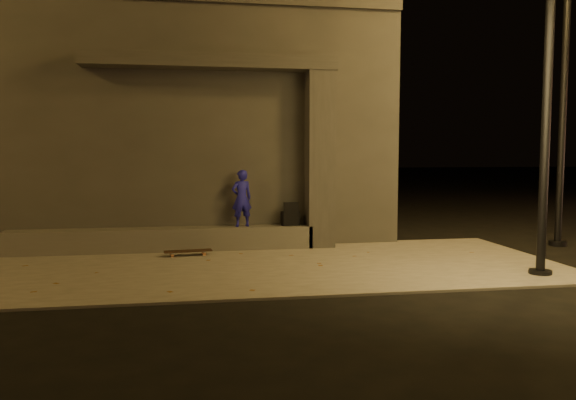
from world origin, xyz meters
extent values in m
plane|color=black|center=(0.00, 0.00, 0.00)|extent=(120.00, 120.00, 0.00)
cube|color=#615B55|center=(0.00, 2.00, 0.02)|extent=(11.00, 4.40, 0.04)
cube|color=#393734|center=(-1.00, 6.50, 2.60)|extent=(9.00, 5.00, 5.20)
cube|color=#56534D|center=(-1.50, 3.75, 0.27)|extent=(6.00, 0.55, 0.45)
cube|color=#393734|center=(1.70, 3.75, 1.84)|extent=(0.55, 0.55, 3.60)
cube|color=#393734|center=(-0.50, 3.80, 3.78)|extent=(5.00, 0.70, 0.28)
imported|color=#1A18A0|center=(0.08, 3.75, 1.07)|extent=(0.47, 0.37, 1.15)
cube|color=black|center=(1.08, 3.75, 0.63)|extent=(0.37, 0.27, 0.29)
cube|color=black|center=(1.08, 3.75, 0.88)|extent=(0.31, 0.08, 0.21)
cube|color=black|center=(-1.00, 3.10, 0.13)|extent=(0.92, 0.33, 0.02)
cylinder|color=#AB6C44|center=(-0.71, 3.22, 0.07)|extent=(0.07, 0.04, 0.06)
cylinder|color=#AB6C44|center=(-0.69, 3.05, 0.07)|extent=(0.07, 0.04, 0.06)
cylinder|color=#AB6C44|center=(-1.31, 3.15, 0.07)|extent=(0.07, 0.04, 0.06)
cylinder|color=#AB6C44|center=(-1.29, 2.98, 0.07)|extent=(0.07, 0.04, 0.06)
cube|color=#99999E|center=(-0.70, 3.14, 0.11)|extent=(0.08, 0.19, 0.02)
cube|color=#99999E|center=(-1.30, 3.06, 0.11)|extent=(0.08, 0.19, 0.02)
cylinder|color=black|center=(4.63, 0.55, 3.23)|extent=(0.14, 0.14, 6.47)
cylinder|color=black|center=(4.63, 0.55, 0.05)|extent=(0.36, 0.36, 0.10)
cylinder|color=black|center=(6.80, 3.18, 3.25)|extent=(0.14, 0.14, 6.50)
cylinder|color=black|center=(6.80, 3.18, 0.05)|extent=(0.36, 0.36, 0.10)
camera|label=1|loc=(-0.87, -7.58, 2.01)|focal=35.00mm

